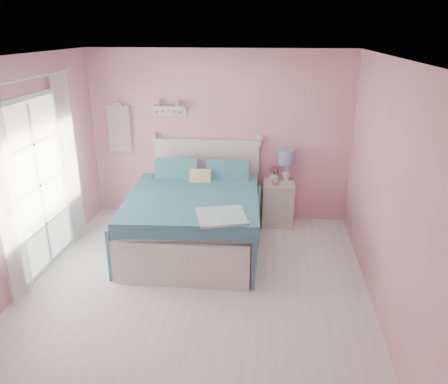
% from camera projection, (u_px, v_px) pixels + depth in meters
% --- Properties ---
extents(floor, '(4.50, 4.50, 0.00)m').
position_uv_depth(floor, '(195.00, 291.00, 5.07)').
color(floor, silver).
rests_on(floor, ground).
extents(room_shell, '(4.50, 4.50, 4.50)m').
position_uv_depth(room_shell, '(192.00, 160.00, 4.51)').
color(room_shell, pink).
rests_on(room_shell, floor).
extents(bed, '(1.83, 2.23, 1.26)m').
position_uv_depth(bed, '(196.00, 217.00, 6.02)').
color(bed, silver).
rests_on(bed, floor).
extents(nightstand, '(0.47, 0.46, 0.67)m').
position_uv_depth(nightstand, '(278.00, 203.00, 6.71)').
color(nightstand, beige).
rests_on(nightstand, floor).
extents(table_lamp, '(0.25, 0.25, 0.50)m').
position_uv_depth(table_lamp, '(287.00, 160.00, 6.52)').
color(table_lamp, white).
rests_on(table_lamp, nightstand).
extents(vase, '(0.16, 0.16, 0.16)m').
position_uv_depth(vase, '(274.00, 176.00, 6.63)').
color(vase, silver).
rests_on(vase, nightstand).
extents(teacup, '(0.10, 0.10, 0.07)m').
position_uv_depth(teacup, '(275.00, 183.00, 6.47)').
color(teacup, pink).
rests_on(teacup, nightstand).
extents(roses, '(0.14, 0.11, 0.12)m').
position_uv_depth(roses, '(274.00, 169.00, 6.58)').
color(roses, '#CE4665').
rests_on(roses, vase).
extents(wall_shelf, '(0.50, 0.15, 0.25)m').
position_uv_depth(wall_shelf, '(169.00, 108.00, 6.58)').
color(wall_shelf, silver).
rests_on(wall_shelf, room_shell).
extents(hanging_dress, '(0.34, 0.03, 0.72)m').
position_uv_depth(hanging_dress, '(120.00, 129.00, 6.77)').
color(hanging_dress, white).
rests_on(hanging_dress, room_shell).
extents(french_door, '(0.04, 1.32, 2.16)m').
position_uv_depth(french_door, '(39.00, 186.00, 5.28)').
color(french_door, silver).
rests_on(french_door, floor).
extents(curtain_near, '(0.04, 0.40, 2.32)m').
position_uv_depth(curtain_near, '(5.00, 201.00, 4.54)').
color(curtain_near, white).
rests_on(curtain_near, floor).
extents(curtain_far, '(0.04, 0.40, 2.32)m').
position_uv_depth(curtain_far, '(69.00, 160.00, 5.92)').
color(curtain_far, white).
rests_on(curtain_far, floor).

